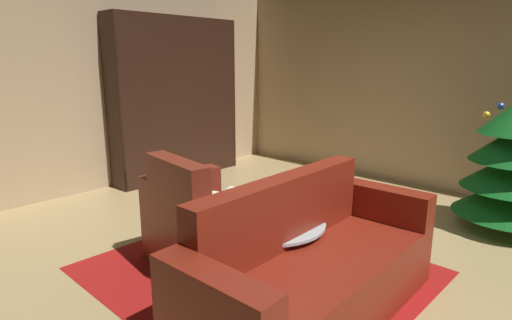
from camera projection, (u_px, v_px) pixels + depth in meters
name	position (u px, v px, depth m)	size (l,w,h in m)	color
ground_plane	(305.00, 260.00, 3.45)	(7.45, 7.45, 0.00)	tan
wall_back	(445.00, 81.00, 5.07)	(6.33, 0.06, 2.72)	tan
wall_left	(107.00, 81.00, 5.24)	(0.06, 5.56, 2.72)	tan
area_rug	(257.00, 270.00, 3.27)	(2.32, 2.12, 0.01)	#A51715
bookshelf_unit	(185.00, 99.00, 5.84)	(0.36, 1.90, 2.18)	black
armchair_red	(207.00, 230.00, 3.22)	(1.11, 0.82, 0.92)	maroon
couch_red	(312.00, 272.00, 2.62)	(0.79, 1.94, 0.88)	maroon
coffee_table	(270.00, 227.00, 3.00)	(0.79, 0.79, 0.48)	black
book_stack_on_table	(277.00, 211.00, 2.99)	(0.23, 0.18, 0.12)	red
bottle_on_table	(286.00, 200.00, 3.14)	(0.06, 0.06, 0.26)	#105D25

